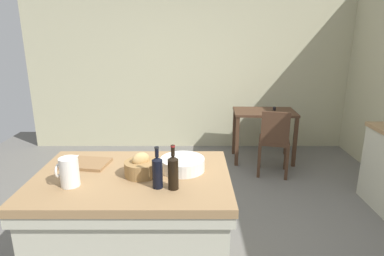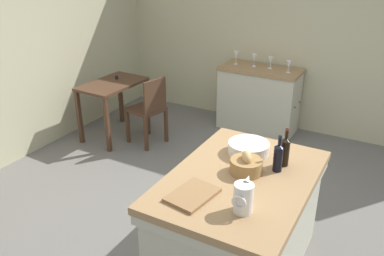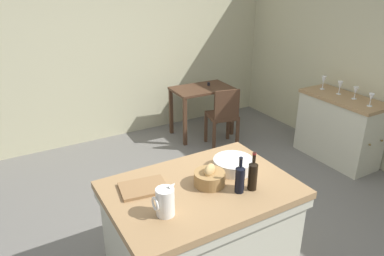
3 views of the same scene
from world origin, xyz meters
TOP-DOWN VIEW (x-y plane):
  - ground_plane at (0.00, 0.00)m, footprint 6.76×6.76m
  - wall_back at (0.00, 2.60)m, footprint 5.32×0.12m
  - island_table at (-0.44, -0.56)m, footprint 1.46×1.01m
  - writing_desk at (1.08, 1.92)m, footprint 0.92×0.60m
  - wooden_chair at (1.11, 1.36)m, footprint 0.48×0.48m
  - pitcher at (-0.84, -0.74)m, footprint 0.17×0.13m
  - wash_bowl at (-0.07, -0.47)m, footprint 0.34×0.34m
  - bread_basket at (-0.37, -0.57)m, footprint 0.25×0.25m
  - cutting_board at (-0.85, -0.37)m, footprint 0.39×0.30m
  - wine_bottle_dark at (-0.12, -0.79)m, footprint 0.07×0.07m
  - wine_bottle_amber at (-0.23, -0.77)m, footprint 0.07×0.07m

SIDE VIEW (x-z plane):
  - ground_plane at x=0.00m, z-range 0.00..0.00m
  - island_table at x=-0.44m, z-range 0.03..0.91m
  - wooden_chair at x=1.11m, z-range 0.04..0.96m
  - writing_desk at x=1.08m, z-range 0.23..1.05m
  - cutting_board at x=-0.85m, z-range 0.87..0.89m
  - wash_bowl at x=-0.07m, z-range 0.87..0.97m
  - bread_basket at x=-0.37m, z-range 0.85..1.02m
  - pitcher at x=-0.84m, z-range 0.85..1.10m
  - wine_bottle_amber at x=-0.23m, z-range 0.84..1.14m
  - wine_bottle_dark at x=-0.12m, z-range 0.84..1.15m
  - wall_back at x=0.00m, z-range 0.00..2.60m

